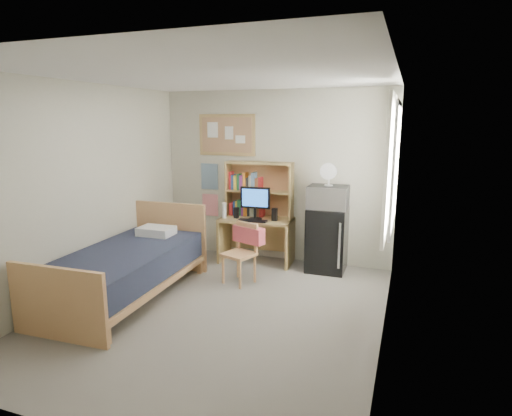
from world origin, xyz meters
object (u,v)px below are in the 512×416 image
(bulletin_board, at_px, (227,135))
(desk_chair, at_px, (239,254))
(monitor, at_px, (255,204))
(speaker_left, at_px, (236,213))
(desk, at_px, (256,240))
(speaker_right, at_px, (275,215))
(microwave, at_px, (328,197))
(bed, at_px, (125,274))
(desk_fan, at_px, (329,176))
(mini_fridge, at_px, (327,239))

(bulletin_board, xyz_separation_m, desk_chair, (0.67, -1.19, -1.52))
(monitor, xyz_separation_m, speaker_left, (-0.30, -0.02, -0.16))
(desk, distance_m, speaker_right, 0.53)
(bulletin_board, distance_m, desk_chair, 2.04)
(bulletin_board, xyz_separation_m, microwave, (1.68, -0.30, -0.84))
(bulletin_board, relative_size, monitor, 1.96)
(desk_chair, xyz_separation_m, speaker_right, (0.22, 0.86, 0.37))
(bed, relative_size, monitor, 4.55)
(bed, xyz_separation_m, monitor, (1.05, 1.76, 0.62))
(speaker_left, relative_size, desk_fan, 0.57)
(bulletin_board, distance_m, bed, 2.69)
(speaker_right, bearing_deg, bulletin_board, 156.81)
(speaker_right, height_order, microwave, microwave)
(speaker_left, bearing_deg, mini_fridge, 0.37)
(desk_chair, distance_m, speaker_left, 0.98)
(desk_chair, xyz_separation_m, microwave, (1.00, 0.89, 0.68))
(bulletin_board, distance_m, mini_fridge, 2.24)
(bulletin_board, relative_size, bed, 0.43)
(bulletin_board, distance_m, speaker_right, 1.49)
(desk, bearing_deg, mini_fridge, -2.70)
(monitor, relative_size, speaker_right, 2.57)
(mini_fridge, relative_size, desk_fan, 3.21)
(microwave, height_order, desk_fan, desk_fan)
(desk_chair, height_order, speaker_right, speaker_right)
(desk_chair, bearing_deg, mini_fridge, 61.91)
(bed, relative_size, microwave, 3.98)
(desk, relative_size, desk_fan, 3.80)
(bed, xyz_separation_m, speaker_left, (0.75, 1.74, 0.47))
(bed, bearing_deg, desk_chair, 37.12)
(desk, distance_m, bed, 2.10)
(mini_fridge, relative_size, speaker_left, 5.64)
(desk_fan, bearing_deg, speaker_right, -178.55)
(microwave, bearing_deg, desk_fan, -0.86)
(bed, height_order, speaker_left, speaker_left)
(desk, height_order, bed, desk)
(desk, height_order, speaker_left, speaker_left)
(mini_fridge, bearing_deg, bed, -140.25)
(speaker_right, bearing_deg, microwave, -0.81)
(desk, height_order, desk_chair, desk_chair)
(monitor, distance_m, speaker_right, 0.33)
(bulletin_board, relative_size, microwave, 1.71)
(speaker_left, relative_size, microwave, 0.30)
(speaker_right, bearing_deg, desk_fan, -0.81)
(monitor, distance_m, microwave, 1.09)
(speaker_left, distance_m, desk_fan, 1.51)
(desk_chair, height_order, microwave, microwave)
(speaker_left, bearing_deg, desk_chair, -68.71)
(bulletin_board, bearing_deg, speaker_left, -50.44)
(bulletin_board, relative_size, speaker_right, 5.03)
(desk_chair, xyz_separation_m, monitor, (-0.08, 0.84, 0.52))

